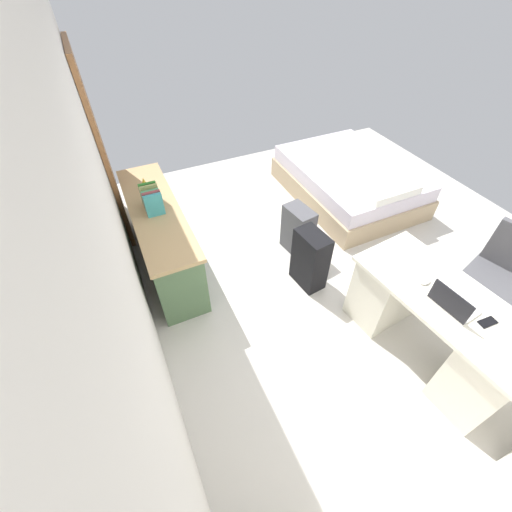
{
  "coord_description": "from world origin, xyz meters",
  "views": [
    {
      "loc": [
        -2.09,
        1.9,
        2.75
      ],
      "look_at": [
        -0.09,
        0.97,
        0.6
      ],
      "focal_mm": 23.64,
      "sensor_mm": 36.0,
      "label": 1
    }
  ],
  "objects_px": {
    "laptop": "(452,303)",
    "cell_phone_near_laptop": "(488,322)",
    "desk": "(433,324)",
    "office_chair": "(493,280)",
    "bed": "(349,181)",
    "suitcase_spare_grey": "(298,230)",
    "suitcase_black": "(310,260)",
    "computer_mouse": "(425,281)",
    "figurine_small": "(144,182)",
    "credenza": "(162,237)"
  },
  "relations": [
    {
      "from": "computer_mouse",
      "to": "office_chair",
      "type": "bearing_deg",
      "value": -100.8
    },
    {
      "from": "desk",
      "to": "figurine_small",
      "type": "relative_size",
      "value": 13.62
    },
    {
      "from": "desk",
      "to": "office_chair",
      "type": "height_order",
      "value": "office_chair"
    },
    {
      "from": "bed",
      "to": "suitcase_spare_grey",
      "type": "relative_size",
      "value": 3.31
    },
    {
      "from": "bed",
      "to": "computer_mouse",
      "type": "xyz_separation_m",
      "value": [
        -2.09,
        0.91,
        0.51
      ]
    },
    {
      "from": "office_chair",
      "to": "cell_phone_near_laptop",
      "type": "height_order",
      "value": "office_chair"
    },
    {
      "from": "computer_mouse",
      "to": "desk",
      "type": "bearing_deg",
      "value": -169.58
    },
    {
      "from": "laptop",
      "to": "figurine_small",
      "type": "relative_size",
      "value": 3.0
    },
    {
      "from": "office_chair",
      "to": "laptop",
      "type": "bearing_deg",
      "value": 101.11
    },
    {
      "from": "laptop",
      "to": "computer_mouse",
      "type": "distance_m",
      "value": 0.27
    },
    {
      "from": "bed",
      "to": "cell_phone_near_laptop",
      "type": "height_order",
      "value": "cell_phone_near_laptop"
    },
    {
      "from": "laptop",
      "to": "cell_phone_near_laptop",
      "type": "bearing_deg",
      "value": -146.88
    },
    {
      "from": "desk",
      "to": "computer_mouse",
      "type": "distance_m",
      "value": 0.42
    },
    {
      "from": "office_chair",
      "to": "bed",
      "type": "relative_size",
      "value": 0.49
    },
    {
      "from": "credenza",
      "to": "computer_mouse",
      "type": "distance_m",
      "value": 2.57
    },
    {
      "from": "suitcase_black",
      "to": "office_chair",
      "type": "bearing_deg",
      "value": -133.82
    },
    {
      "from": "suitcase_spare_grey",
      "to": "laptop",
      "type": "bearing_deg",
      "value": -179.24
    },
    {
      "from": "credenza",
      "to": "office_chair",
      "type": "bearing_deg",
      "value": -126.52
    },
    {
      "from": "bed",
      "to": "cell_phone_near_laptop",
      "type": "bearing_deg",
      "value": 162.97
    },
    {
      "from": "suitcase_spare_grey",
      "to": "cell_phone_near_laptop",
      "type": "distance_m",
      "value": 2.0
    },
    {
      "from": "credenza",
      "to": "bed",
      "type": "relative_size",
      "value": 0.95
    },
    {
      "from": "computer_mouse",
      "to": "suitcase_spare_grey",
      "type": "bearing_deg",
      "value": 5.67
    },
    {
      "from": "desk",
      "to": "suitcase_spare_grey",
      "type": "distance_m",
      "value": 1.67
    },
    {
      "from": "bed",
      "to": "figurine_small",
      "type": "xyz_separation_m",
      "value": [
        0.2,
        2.64,
        0.56
      ]
    },
    {
      "from": "suitcase_black",
      "to": "cell_phone_near_laptop",
      "type": "distance_m",
      "value": 1.57
    },
    {
      "from": "bed",
      "to": "suitcase_spare_grey",
      "type": "height_order",
      "value": "bed"
    },
    {
      "from": "laptop",
      "to": "office_chair",
      "type": "bearing_deg",
      "value": -78.89
    },
    {
      "from": "desk",
      "to": "cell_phone_near_laptop",
      "type": "bearing_deg",
      "value": -166.71
    },
    {
      "from": "figurine_small",
      "to": "computer_mouse",
      "type": "bearing_deg",
      "value": -143.11
    },
    {
      "from": "computer_mouse",
      "to": "figurine_small",
      "type": "distance_m",
      "value": 2.88
    },
    {
      "from": "office_chair",
      "to": "credenza",
      "type": "relative_size",
      "value": 0.52
    },
    {
      "from": "suitcase_black",
      "to": "cell_phone_near_laptop",
      "type": "bearing_deg",
      "value": -165.09
    },
    {
      "from": "bed",
      "to": "cell_phone_near_laptop",
      "type": "xyz_separation_m",
      "value": [
        -2.57,
        0.79,
        0.5
      ]
    },
    {
      "from": "credenza",
      "to": "bed",
      "type": "height_order",
      "value": "credenza"
    },
    {
      "from": "bed",
      "to": "figurine_small",
      "type": "bearing_deg",
      "value": 85.56
    },
    {
      "from": "office_chair",
      "to": "computer_mouse",
      "type": "distance_m",
      "value": 0.97
    },
    {
      "from": "suitcase_spare_grey",
      "to": "laptop",
      "type": "relative_size",
      "value": 1.74
    },
    {
      "from": "credenza",
      "to": "computer_mouse",
      "type": "relative_size",
      "value": 18.0
    },
    {
      "from": "office_chair",
      "to": "credenza",
      "type": "height_order",
      "value": "office_chair"
    },
    {
      "from": "office_chair",
      "to": "suitcase_black",
      "type": "distance_m",
      "value": 1.69
    },
    {
      "from": "office_chair",
      "to": "cell_phone_near_laptop",
      "type": "xyz_separation_m",
      "value": [
        -0.39,
        0.78,
        0.32
      ]
    },
    {
      "from": "office_chair",
      "to": "bed",
      "type": "height_order",
      "value": "office_chair"
    },
    {
      "from": "bed",
      "to": "suitcase_spare_grey",
      "type": "distance_m",
      "value": 1.37
    },
    {
      "from": "office_chair",
      "to": "figurine_small",
      "type": "xyz_separation_m",
      "value": [
        2.38,
        2.63,
        0.38
      ]
    },
    {
      "from": "figurine_small",
      "to": "cell_phone_near_laptop",
      "type": "bearing_deg",
      "value": -146.32
    },
    {
      "from": "cell_phone_near_laptop",
      "to": "suitcase_spare_grey",
      "type": "bearing_deg",
      "value": 16.07
    },
    {
      "from": "suitcase_black",
      "to": "figurine_small",
      "type": "relative_size",
      "value": 5.96
    },
    {
      "from": "laptop",
      "to": "cell_phone_near_laptop",
      "type": "relative_size",
      "value": 2.43
    },
    {
      "from": "desk",
      "to": "cell_phone_near_laptop",
      "type": "relative_size",
      "value": 11.02
    },
    {
      "from": "cell_phone_near_laptop",
      "to": "figurine_small",
      "type": "bearing_deg",
      "value": 37.63
    }
  ]
}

